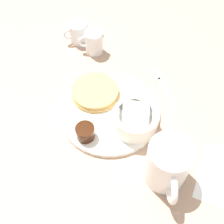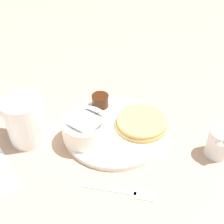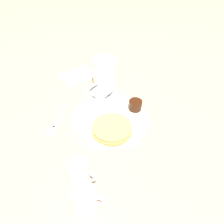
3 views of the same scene
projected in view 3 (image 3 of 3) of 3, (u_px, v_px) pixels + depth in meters
ground_plane at (110, 119)px, 0.67m from camera, size 4.00×4.00×0.00m
plate at (110, 118)px, 0.67m from camera, size 0.23×0.23×0.01m
pancake_stack at (112, 128)px, 0.62m from camera, size 0.12×0.12×0.02m
bowl at (101, 97)px, 0.70m from camera, size 0.10×0.10×0.05m
syrup_cup at (135, 105)px, 0.68m from camera, size 0.04×0.04×0.03m
butter_ramekin at (104, 96)px, 0.72m from camera, size 0.05×0.05×0.05m
coffee_mug at (105, 72)px, 0.79m from camera, size 0.11×0.09×0.10m
creamer_pitcher_near at (79, 172)px, 0.49m from camera, size 0.05×0.07×0.07m
creamer_pitcher_far at (85, 199)px, 0.45m from camera, size 0.06×0.06×0.06m
fork at (56, 123)px, 0.66m from camera, size 0.11×0.11×0.00m
napkin at (79, 75)px, 0.87m from camera, size 0.14×0.11×0.00m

